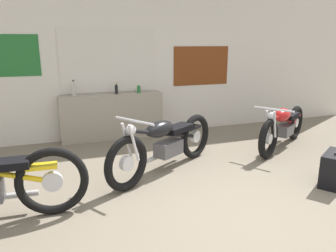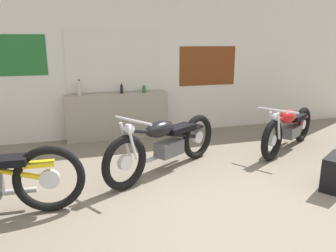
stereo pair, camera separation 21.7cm
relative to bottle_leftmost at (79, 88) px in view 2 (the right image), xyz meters
name	(u,v)px [view 2 (the right image)]	position (x,y,z in m)	size (l,w,h in m)	color
ground_plane	(235,219)	(1.39, -3.29, -0.99)	(24.00, 24.00, 0.00)	#706656
wall_back	(150,63)	(1.36, 0.22, 0.41)	(10.00, 0.07, 2.80)	silver
sill_counter	(118,116)	(0.67, 0.04, -0.56)	(1.90, 0.28, 0.86)	gray
bottle_leftmost	(79,88)	(0.00, 0.00, 0.00)	(0.08, 0.08, 0.29)	#B7B2A8
bottle_left_center	(122,88)	(0.76, 0.02, -0.03)	(0.06, 0.06, 0.21)	black
bottle_center	(144,89)	(1.18, -0.01, -0.05)	(0.07, 0.07, 0.17)	#23662D
motorcycle_black	(166,143)	(1.06, -1.83, -0.57)	(1.94, 1.25, 0.88)	black
motorcycle_red	(289,128)	(3.34, -1.50, -0.60)	(1.73, 1.15, 0.79)	black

